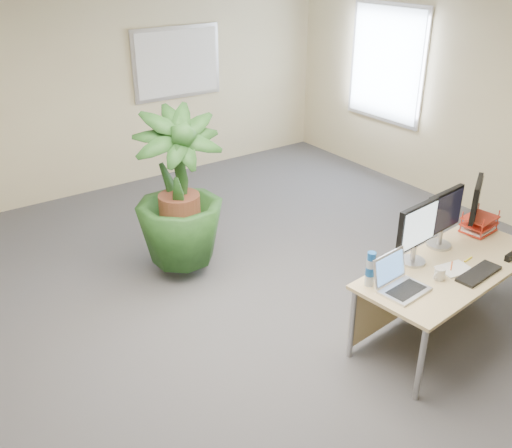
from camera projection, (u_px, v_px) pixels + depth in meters
floor at (284, 337)px, 4.84m from camera, size 8.00×8.00×0.00m
back_wall at (92, 89)px, 7.17m from camera, size 7.00×0.04×2.70m
whiteboard at (177, 63)px, 7.68m from camera, size 1.30×0.04×0.95m
window at (386, 64)px, 7.63m from camera, size 0.04×1.30×1.55m
desk at (440, 276)px, 4.72m from camera, size 1.81×0.91×0.67m
floor_plant at (179, 204)px, 5.48m from camera, size 1.01×1.01×1.50m
monitor_left at (417, 230)px, 4.51m from camera, size 0.46×0.21×0.52m
monitor_right at (444, 215)px, 4.76m from camera, size 0.46×0.21×0.51m
monitor_dark at (475, 203)px, 5.01m from camera, size 0.40×0.26×0.49m
laptop at (399, 281)px, 4.27m from camera, size 0.39×0.35×0.26m
keyboard at (479, 274)px, 4.46m from camera, size 0.46×0.19×0.02m
coffee_mug at (439, 274)px, 4.39m from camera, size 0.12×0.08×0.09m
spiral_notebook at (455, 269)px, 4.54m from camera, size 0.29×0.23×0.01m
orange_pen at (451, 266)px, 4.56m from camera, size 0.12×0.09×0.01m
yellow_highlighter at (468, 259)px, 4.67m from camera, size 0.11×0.03×0.01m
water_bottle at (370, 270)px, 4.28m from camera, size 0.07×0.07×0.28m
letter_tray at (479, 225)px, 5.11m from camera, size 0.32×0.26×0.14m
stapler at (512, 256)px, 4.68m from camera, size 0.16×0.06×0.05m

